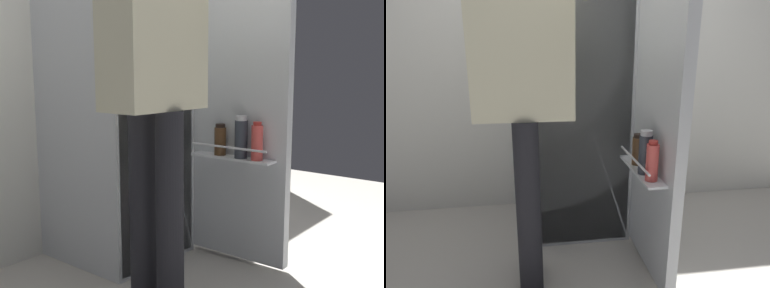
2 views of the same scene
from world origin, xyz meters
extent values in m
plane|color=#B7B2A8|center=(0.00, 0.00, 0.00)|extent=(5.36, 5.36, 0.00)
cube|color=silver|center=(0.00, 0.94, 1.26)|extent=(4.40, 0.10, 2.52)
cube|color=silver|center=(0.00, 0.57, 0.87)|extent=(0.59, 0.64, 1.74)
cube|color=white|center=(0.00, 0.25, 0.87)|extent=(0.55, 0.01, 1.70)
cube|color=white|center=(0.00, 0.30, 1.00)|extent=(0.51, 0.09, 0.01)
cube|color=silver|center=(0.32, -0.04, 0.89)|extent=(0.05, 0.58, 1.71)
cube|color=white|center=(0.25, -0.04, 0.59)|extent=(0.09, 0.48, 0.01)
cylinder|color=silver|center=(0.21, -0.04, 0.65)|extent=(0.01, 0.46, 0.01)
cylinder|color=brown|center=(0.25, 0.04, 0.67)|extent=(0.06, 0.06, 0.15)
cylinder|color=black|center=(0.25, 0.04, 0.75)|extent=(0.05, 0.05, 0.02)
cylinder|color=#333842|center=(0.25, -0.10, 0.69)|extent=(0.07, 0.07, 0.19)
cylinder|color=silver|center=(0.25, -0.10, 0.80)|extent=(0.06, 0.06, 0.02)
cylinder|color=#DB4C47|center=(0.25, -0.19, 0.68)|extent=(0.06, 0.06, 0.18)
cylinder|color=#B22D28|center=(0.25, -0.19, 0.78)|extent=(0.04, 0.04, 0.02)
cylinder|color=black|center=(-0.33, 0.05, 0.44)|extent=(0.12, 0.12, 0.88)
cylinder|color=black|center=(-0.33, -0.12, 0.44)|extent=(0.12, 0.12, 0.88)
cube|color=beige|center=(-0.33, -0.03, 1.20)|extent=(0.45, 0.22, 0.63)
cylinder|color=beige|center=(-0.33, 0.19, 1.17)|extent=(0.08, 0.08, 0.59)
camera|label=1|loc=(-1.82, -1.41, 1.06)|focal=44.81mm
camera|label=2|loc=(-0.31, -1.62, 1.20)|focal=31.65mm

